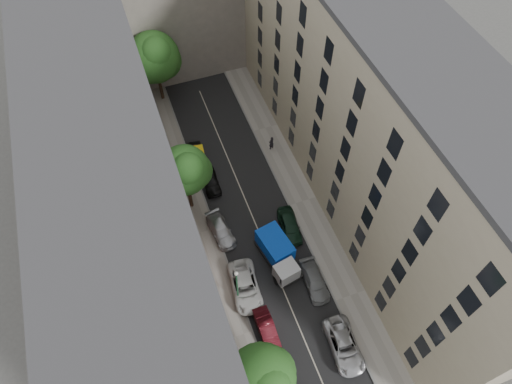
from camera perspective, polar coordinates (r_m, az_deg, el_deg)
name	(u,v)px	position (r m, az deg, el deg)	size (l,w,h in m)	color
ground	(253,217)	(46.53, -0.41, -3.17)	(120.00, 120.00, 0.00)	#4C4C49
road_surface	(253,217)	(46.52, -0.42, -3.16)	(8.00, 44.00, 0.02)	black
sidewalk_left	(201,233)	(45.83, -6.93, -5.09)	(3.00, 44.00, 0.15)	gray
sidewalk_right	(302,202)	(47.73, 5.81, -1.19)	(3.00, 44.00, 0.15)	gray
building_left	(121,191)	(37.66, -16.47, 0.13)	(8.00, 44.00, 20.00)	#504D4A
building_right	(369,122)	(42.10, 13.90, 8.51)	(8.00, 44.00, 20.00)	tan
tarp_truck	(278,253)	(42.96, 2.77, -7.67)	(3.14, 5.88, 2.56)	black
car_left_1	(267,328)	(40.98, 1.34, -16.69)	(1.36, 3.89, 1.28)	#4F0F17
car_left_2	(245,287)	(42.23, -1.36, -11.74)	(2.48, 5.37, 1.49)	silver
car_left_3	(221,230)	(45.11, -4.42, -4.82)	(1.81, 4.44, 1.29)	#B3B4B8
car_left_4	(211,181)	(48.51, -5.69, 1.41)	(1.61, 4.01, 1.37)	black
car_left_5	(197,157)	(50.66, -7.37, 4.35)	(1.47, 4.22, 1.39)	black
car_right_0	(344,346)	(41.13, 10.94, -18.33)	(2.38, 5.16, 1.43)	silver
car_right_1	(315,281)	(42.88, 7.33, -11.00)	(1.80, 4.43, 1.28)	slate
car_right_2	(290,226)	(45.26, 4.23, -4.21)	(1.77, 4.40, 1.50)	black
tree_near	(263,380)	(35.24, 0.88, -22.46)	(5.35, 5.09, 7.71)	#382619
tree_mid	(186,172)	(42.87, -8.75, 2.52)	(5.13, 4.84, 8.60)	#382619
tree_far	(155,59)	(54.62, -12.49, 15.94)	(6.01, 5.84, 9.15)	#382619
lamp_post	(237,283)	(39.22, -2.40, -11.31)	(0.36, 0.36, 5.56)	#1C6236
pedestrian	(271,143)	(51.11, 1.94, 6.15)	(0.67, 0.44, 1.83)	black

